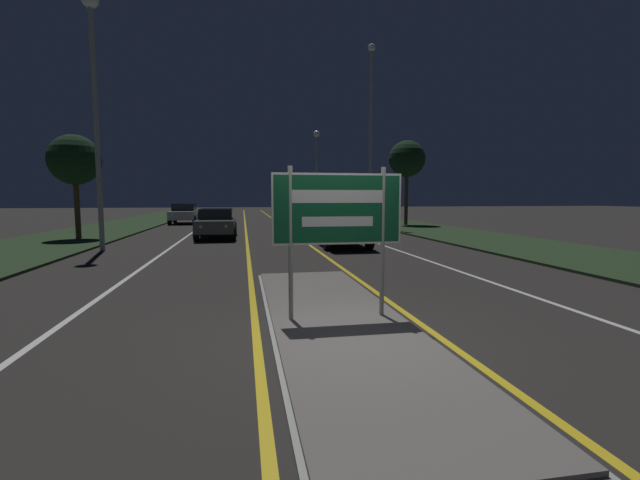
{
  "coord_description": "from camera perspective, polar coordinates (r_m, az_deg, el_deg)",
  "views": [
    {
      "loc": [
        -1.42,
        -5.58,
        1.95
      ],
      "look_at": [
        0.0,
        2.27,
        1.16
      ],
      "focal_mm": 24.0,
      "sensor_mm": 36.0,
      "label": 1
    }
  ],
  "objects": [
    {
      "name": "streetlight_right_near",
      "position": [
        27.63,
        6.81,
        15.57
      ],
      "size": [
        0.47,
        0.47,
        11.27
      ],
      "color": "#9E9E99",
      "rests_on": "ground_plane"
    },
    {
      "name": "car_approaching_1",
      "position": [
        33.5,
        -17.65,
        3.45
      ],
      "size": [
        1.92,
        4.09,
        1.5
      ],
      "color": "#B7B7BC",
      "rests_on": "ground_plane"
    },
    {
      "name": "highway_sign",
      "position": [
        6.51,
        2.36,
        3.41
      ],
      "size": [
        2.0,
        0.07,
        2.32
      ],
      "color": "#9E9E99",
      "rests_on": "median_island"
    },
    {
      "name": "verge_left",
      "position": [
        26.89,
        -27.71,
        0.98
      ],
      "size": [
        5.0,
        100.0,
        0.08
      ],
      "color": "#23381E",
      "rests_on": "ground_plane"
    },
    {
      "name": "verge_right",
      "position": [
        27.88,
        12.84,
        1.63
      ],
      "size": [
        5.0,
        100.0,
        0.08
      ],
      "color": "#23381E",
      "rests_on": "ground_plane"
    },
    {
      "name": "centre_line_yellow_right",
      "position": [
        30.76,
        -5.23,
        2.05
      ],
      "size": [
        0.12,
        70.0,
        0.01
      ],
      "color": "gold",
      "rests_on": "ground_plane"
    },
    {
      "name": "car_receding_1",
      "position": [
        31.22,
        3.59,
        3.56
      ],
      "size": [
        1.99,
        4.12,
        1.48
      ],
      "color": "maroon",
      "rests_on": "ground_plane"
    },
    {
      "name": "edge_line_white_right",
      "position": [
        31.83,
        5.49,
        2.17
      ],
      "size": [
        0.1,
        70.0,
        0.01
      ],
      "color": "silver",
      "rests_on": "ground_plane"
    },
    {
      "name": "streetlight_left_near",
      "position": [
        18.02,
        -27.94,
        18.98
      ],
      "size": [
        0.6,
        0.6,
        9.1
      ],
      "color": "#9E9E99",
      "rests_on": "ground_plane"
    },
    {
      "name": "roadside_palm_left",
      "position": [
        22.53,
        -29.92,
        9.18
      ],
      "size": [
        2.26,
        2.26,
        4.69
      ],
      "color": "#4C3823",
      "rests_on": "verge_left"
    },
    {
      "name": "car_receding_2",
      "position": [
        41.31,
        -4.82,
        4.08
      ],
      "size": [
        1.96,
        4.19,
        1.5
      ],
      "color": "black",
      "rests_on": "ground_plane"
    },
    {
      "name": "edge_line_white_left",
      "position": [
        31.18,
        -20.92,
        1.75
      ],
      "size": [
        0.1,
        70.0,
        0.01
      ],
      "color": "silver",
      "rests_on": "ground_plane"
    },
    {
      "name": "median_island",
      "position": [
        6.79,
        2.29,
        -10.67
      ],
      "size": [
        2.14,
        8.14,
        0.1
      ],
      "color": "#999993",
      "rests_on": "ground_plane"
    },
    {
      "name": "ground_plane",
      "position": [
        6.08,
        3.92,
        -13.05
      ],
      "size": [
        160.0,
        160.0,
        0.0
      ],
      "primitive_type": "plane",
      "color": "#282623"
    },
    {
      "name": "car_receding_0",
      "position": [
        17.21,
        2.73,
        1.77
      ],
      "size": [
        1.85,
        4.62,
        1.47
      ],
      "color": "#4C514C",
      "rests_on": "ground_plane"
    },
    {
      "name": "roadside_palm_right",
      "position": [
        30.07,
        11.53,
        10.5
      ],
      "size": [
        2.46,
        2.46,
        5.71
      ],
      "color": "#4C3823",
      "rests_on": "verge_right"
    },
    {
      "name": "streetlight_right_far",
      "position": [
        44.55,
        -0.46,
        11.21
      ],
      "size": [
        0.64,
        0.64,
        8.71
      ],
      "color": "#9E9E99",
      "rests_on": "ground_plane"
    },
    {
      "name": "lane_line_white_right",
      "position": [
        31.15,
        0.17,
        2.12
      ],
      "size": [
        0.12,
        70.0,
        0.01
      ],
      "color": "silver",
      "rests_on": "ground_plane"
    },
    {
      "name": "car_approaching_0",
      "position": [
        21.25,
        -13.63,
        2.32
      ],
      "size": [
        1.85,
        4.54,
        1.41
      ],
      "color": "#4C514C",
      "rests_on": "ground_plane"
    },
    {
      "name": "lane_line_white_left",
      "position": [
        30.77,
        -15.42,
        1.87
      ],
      "size": [
        0.12,
        70.0,
        0.01
      ],
      "color": "silver",
      "rests_on": "ground_plane"
    },
    {
      "name": "centre_line_yellow_left",
      "position": [
        30.64,
        -9.94,
        1.98
      ],
      "size": [
        0.12,
        70.0,
        0.01
      ],
      "color": "gold",
      "rests_on": "ground_plane"
    }
  ]
}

